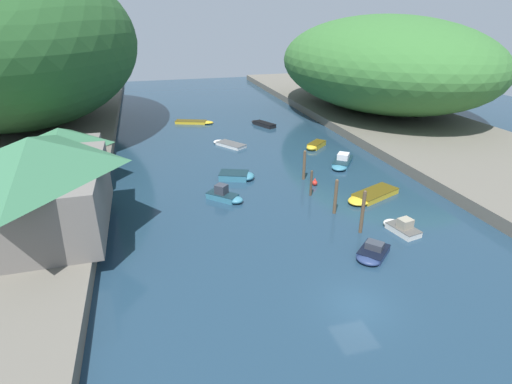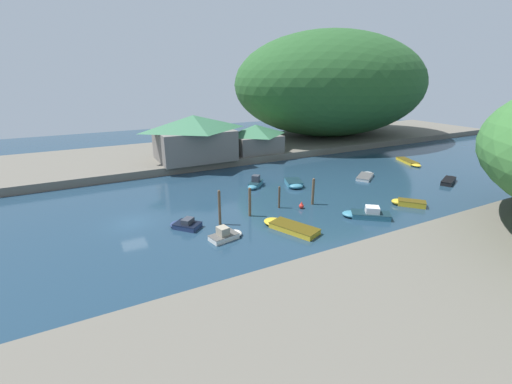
{
  "view_description": "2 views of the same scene",
  "coord_description": "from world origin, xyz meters",
  "px_view_note": "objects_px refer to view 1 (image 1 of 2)",
  "views": [
    {
      "loc": [
        -11.28,
        -17.09,
        16.51
      ],
      "look_at": [
        -2.38,
        14.91,
        1.53
      ],
      "focal_mm": 28.0,
      "sensor_mm": 36.0,
      "label": 1
    },
    {
      "loc": [
        35.14,
        -3.75,
        14.87
      ],
      "look_at": [
        2.06,
        13.67,
        1.88
      ],
      "focal_mm": 24.0,
      "sensor_mm": 36.0,
      "label": 2
    }
  ],
  "objects_px": {
    "boat_moored_right": "(315,146)",
    "boat_red_skiff": "(401,227)",
    "boat_navy_launch": "(228,144)",
    "person_on_quay": "(66,211)",
    "boat_yellow_tender": "(342,162)",
    "boat_far_right_bank": "(238,176)",
    "boat_mid_channel": "(225,196)",
    "channel_buoy_near": "(315,183)",
    "boat_near_quay": "(196,122)",
    "boat_cabin_cruiser": "(262,124)",
    "waterfront_building": "(38,183)",
    "boathouse_shed": "(62,151)",
    "boat_small_dinghy": "(372,253)",
    "boat_white_cruiser": "(370,196)"
  },
  "relations": [
    {
      "from": "boat_moored_right",
      "to": "boat_red_skiff",
      "type": "distance_m",
      "value": 22.56
    },
    {
      "from": "boat_navy_launch",
      "to": "person_on_quay",
      "type": "relative_size",
      "value": 3.1
    },
    {
      "from": "boat_yellow_tender",
      "to": "boat_far_right_bank",
      "type": "bearing_deg",
      "value": 41.34
    },
    {
      "from": "boat_mid_channel",
      "to": "channel_buoy_near",
      "type": "relative_size",
      "value": 4.28
    },
    {
      "from": "boat_near_quay",
      "to": "boat_cabin_cruiser",
      "type": "xyz_separation_m",
      "value": [
        10.09,
        -4.1,
        0.07
      ]
    },
    {
      "from": "boat_red_skiff",
      "to": "person_on_quay",
      "type": "height_order",
      "value": "person_on_quay"
    },
    {
      "from": "person_on_quay",
      "to": "channel_buoy_near",
      "type": "bearing_deg",
      "value": -63.72
    },
    {
      "from": "waterfront_building",
      "to": "boat_cabin_cruiser",
      "type": "bearing_deg",
      "value": 48.6
    },
    {
      "from": "boat_moored_right",
      "to": "boat_red_skiff",
      "type": "height_order",
      "value": "boat_red_skiff"
    },
    {
      "from": "boat_navy_launch",
      "to": "boat_yellow_tender",
      "type": "distance_m",
      "value": 16.01
    },
    {
      "from": "boat_red_skiff",
      "to": "person_on_quay",
      "type": "xyz_separation_m",
      "value": [
        -26.18,
        6.62,
        1.79
      ]
    },
    {
      "from": "boat_navy_launch",
      "to": "boat_yellow_tender",
      "type": "height_order",
      "value": "boat_yellow_tender"
    },
    {
      "from": "boat_moored_right",
      "to": "boat_near_quay",
      "type": "distance_m",
      "value": 21.91
    },
    {
      "from": "boat_navy_launch",
      "to": "boat_near_quay",
      "type": "bearing_deg",
      "value": 67.07
    },
    {
      "from": "waterfront_building",
      "to": "boathouse_shed",
      "type": "bearing_deg",
      "value": 91.39
    },
    {
      "from": "channel_buoy_near",
      "to": "boat_red_skiff",
      "type": "bearing_deg",
      "value": -74.26
    },
    {
      "from": "boat_small_dinghy",
      "to": "boat_red_skiff",
      "type": "distance_m",
      "value": 5.1
    },
    {
      "from": "boat_near_quay",
      "to": "boat_white_cruiser",
      "type": "distance_m",
      "value": 35.55
    },
    {
      "from": "boat_mid_channel",
      "to": "person_on_quay",
      "type": "distance_m",
      "value": 13.91
    },
    {
      "from": "boat_moored_right",
      "to": "boat_near_quay",
      "type": "height_order",
      "value": "boat_moored_right"
    },
    {
      "from": "boat_navy_launch",
      "to": "boat_cabin_cruiser",
      "type": "height_order",
      "value": "boat_cabin_cruiser"
    },
    {
      "from": "boat_red_skiff",
      "to": "channel_buoy_near",
      "type": "distance_m",
      "value": 11.17
    },
    {
      "from": "boat_near_quay",
      "to": "boat_red_skiff",
      "type": "xyz_separation_m",
      "value": [
        11.59,
        -39.63,
        0.16
      ]
    },
    {
      "from": "waterfront_building",
      "to": "boat_white_cruiser",
      "type": "xyz_separation_m",
      "value": [
        28.39,
        0.28,
        -4.69
      ]
    },
    {
      "from": "waterfront_building",
      "to": "channel_buoy_near",
      "type": "relative_size",
      "value": 15.41
    },
    {
      "from": "person_on_quay",
      "to": "boat_red_skiff",
      "type": "bearing_deg",
      "value": -88.02
    },
    {
      "from": "boathouse_shed",
      "to": "boat_far_right_bank",
      "type": "distance_m",
      "value": 18.0
    },
    {
      "from": "boat_yellow_tender",
      "to": "boat_red_skiff",
      "type": "bearing_deg",
      "value": 118.89
    },
    {
      "from": "boat_navy_launch",
      "to": "boat_yellow_tender",
      "type": "bearing_deg",
      "value": -79.1
    },
    {
      "from": "person_on_quay",
      "to": "boat_navy_launch",
      "type": "bearing_deg",
      "value": -24.44
    },
    {
      "from": "channel_buoy_near",
      "to": "boat_near_quay",
      "type": "bearing_deg",
      "value": 106.51
    },
    {
      "from": "boat_small_dinghy",
      "to": "boat_white_cruiser",
      "type": "bearing_deg",
      "value": -71.0
    },
    {
      "from": "boat_far_right_bank",
      "to": "person_on_quay",
      "type": "height_order",
      "value": "person_on_quay"
    },
    {
      "from": "channel_buoy_near",
      "to": "boathouse_shed",
      "type": "bearing_deg",
      "value": 164.35
    },
    {
      "from": "boat_mid_channel",
      "to": "boat_small_dinghy",
      "type": "xyz_separation_m",
      "value": [
        8.46,
        -12.51,
        -0.12
      ]
    },
    {
      "from": "boat_near_quay",
      "to": "boat_small_dinghy",
      "type": "distance_m",
      "value": 43.05
    },
    {
      "from": "boat_mid_channel",
      "to": "boat_navy_launch",
      "type": "distance_m",
      "value": 17.39
    },
    {
      "from": "boat_far_right_bank",
      "to": "boat_small_dinghy",
      "type": "bearing_deg",
      "value": 40.5
    },
    {
      "from": "boat_mid_channel",
      "to": "boat_red_skiff",
      "type": "distance_m",
      "value": 16.01
    },
    {
      "from": "boat_yellow_tender",
      "to": "boat_navy_launch",
      "type": "bearing_deg",
      "value": -6.87
    },
    {
      "from": "boat_yellow_tender",
      "to": "waterfront_building",
      "type": "bearing_deg",
      "value": 55.2
    },
    {
      "from": "boat_far_right_bank",
      "to": "channel_buoy_near",
      "type": "xyz_separation_m",
      "value": [
        7.31,
        -3.9,
        -0.03
      ]
    },
    {
      "from": "boat_near_quay",
      "to": "boat_yellow_tender",
      "type": "height_order",
      "value": "boat_yellow_tender"
    },
    {
      "from": "boathouse_shed",
      "to": "boat_far_right_bank",
      "type": "bearing_deg",
      "value": -9.85
    },
    {
      "from": "channel_buoy_near",
      "to": "boat_yellow_tender",
      "type": "bearing_deg",
      "value": 40.69
    },
    {
      "from": "boat_small_dinghy",
      "to": "boat_yellow_tender",
      "type": "relative_size",
      "value": 0.69
    },
    {
      "from": "boat_moored_right",
      "to": "boat_near_quay",
      "type": "bearing_deg",
      "value": -3.27
    },
    {
      "from": "boat_navy_launch",
      "to": "boat_small_dinghy",
      "type": "relative_size",
      "value": 1.49
    },
    {
      "from": "boathouse_shed",
      "to": "boat_far_right_bank",
      "type": "xyz_separation_m",
      "value": [
        17.42,
        -3.02,
        -3.41
      ]
    },
    {
      "from": "boat_near_quay",
      "to": "boat_small_dinghy",
      "type": "relative_size",
      "value": 1.81
    }
  ]
}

